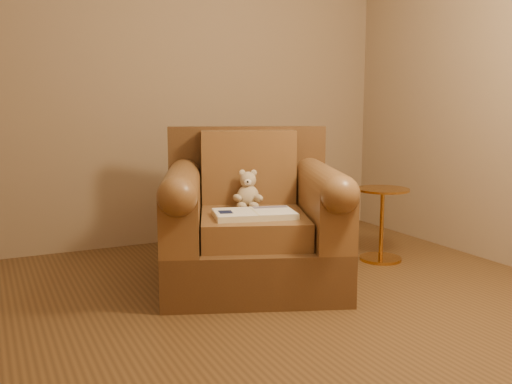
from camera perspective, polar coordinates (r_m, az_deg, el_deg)
name	(u,v)px	position (r m, az deg, el deg)	size (l,w,h in m)	color
floor	(276,325)	(3.05, 1.99, -13.13)	(4.00, 4.00, 0.00)	brown
armchair	(252,224)	(3.65, -0.44, -3.19)	(1.39, 1.36, 0.98)	brown
teddy_bear	(248,193)	(3.71, -0.81, -0.11)	(0.19, 0.21, 0.25)	tan
guidebook	(254,214)	(3.41, -0.17, -2.21)	(0.54, 0.40, 0.04)	beige
side_table	(382,222)	(4.26, 12.46, -2.93)	(0.38, 0.38, 0.53)	#C28435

